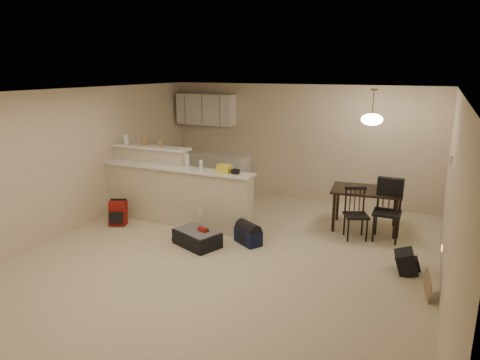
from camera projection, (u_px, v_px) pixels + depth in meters
The scene contains 21 objects.
room at pixel (226, 178), 6.30m from camera, with size 7.00×7.02×2.50m.
breakfast_bar at pixel (167, 190), 8.04m from camera, with size 3.08×0.58×1.39m.
upper_cabinets at pixel (206, 109), 9.94m from camera, with size 1.40×0.34×0.70m, color white.
kitchen_counter at pixel (212, 172), 10.11m from camera, with size 1.80×0.60×0.90m, color white.
thermostat at pixel (451, 160), 6.37m from camera, with size 0.02×0.12×0.12m, color beige.
jar at pixel (126, 139), 8.34m from camera, with size 0.10×0.10×0.20m, color silver.
cereal_box at pixel (145, 141), 8.16m from camera, with size 0.10×0.07×0.16m, color #A07C53.
small_box at pixel (161, 144), 8.02m from camera, with size 0.08×0.06×0.12m, color #A07C53.
bottle_a at pixel (187, 161), 7.59m from camera, with size 0.07×0.07×0.26m, color silver.
bottle_b at pixel (201, 165), 7.49m from camera, with size 0.06×0.06×0.18m, color silver.
bag_lump at pixel (224, 169), 7.31m from camera, with size 0.22×0.18×0.14m, color #A07C53.
pouch at pixel (235, 172), 7.23m from camera, with size 0.12×0.10×0.08m, color #A07C53.
dining_table at pixel (366, 194), 7.61m from camera, with size 1.27×0.92×0.74m.
pendant_lamp at pixel (372, 119), 7.27m from camera, with size 0.36×0.36×0.62m.
dining_chair_near at pixel (356, 214), 7.21m from camera, with size 0.38×0.37×0.88m, color black, non-canonical shape.
dining_chair_far at pixel (387, 211), 7.14m from camera, with size 0.45×0.43×1.02m, color black, non-canonical shape.
suitcase at pixel (197, 238), 7.00m from camera, with size 0.74×0.48×0.25m, color black.
red_backpack at pixel (118, 213), 7.92m from camera, with size 0.31×0.19×0.46m, color maroon.
navy_duffel at pixel (248, 236), 7.08m from camera, with size 0.47×0.26×0.26m, color #111838.
black_daypack at pixel (406, 262), 6.07m from camera, with size 0.35×0.25×0.31m, color black.
cardboard_sheet at pixel (428, 286), 5.39m from camera, with size 0.41×0.02×0.31m, color #A07C53.
Camera 1 is at (2.76, -5.44, 2.82)m, focal length 32.00 mm.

